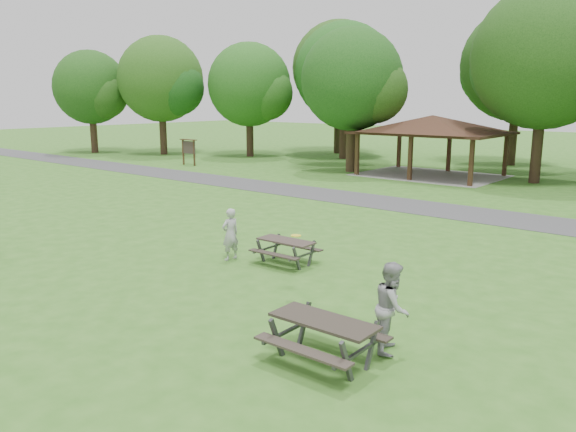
{
  "coord_description": "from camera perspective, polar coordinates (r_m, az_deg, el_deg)",
  "views": [
    {
      "loc": [
        11.56,
        -8.71,
        4.77
      ],
      "look_at": [
        1.0,
        4.0,
        1.3
      ],
      "focal_mm": 35.0,
      "sensor_mm": 36.0,
      "label": 1
    }
  ],
  "objects": [
    {
      "name": "picnic_table_middle",
      "position": [
        16.41,
        -0.21,
        -3.04
      ],
      "size": [
        1.77,
        1.44,
        0.75
      ],
      "color": "#322924",
      "rests_on": "ground"
    },
    {
      "name": "notice_board",
      "position": [
        41.49,
        -10.07,
        6.9
      ],
      "size": [
        1.6,
        0.3,
        1.88
      ],
      "color": "#3A2415",
      "rests_on": "ground"
    },
    {
      "name": "frisbee_in_flight",
      "position": [
        13.47,
        0.81,
        -2.0
      ],
      "size": [
        0.31,
        0.31,
        0.02
      ],
      "color": "yellow",
      "rests_on": "ground"
    },
    {
      "name": "tree_flank_left",
      "position": [
        53.28,
        -19.34,
        12.03
      ],
      "size": [
        6.72,
        6.4,
        8.93
      ],
      "color": "#331F16",
      "rests_on": "ground"
    },
    {
      "name": "frisbee_catcher",
      "position": [
        10.99,
        10.56,
        -9.07
      ],
      "size": [
        0.95,
        1.05,
        1.77
      ],
      "primitive_type": "imported",
      "rotation": [
        0.0,
        0.0,
        1.98
      ],
      "color": "#969698",
      "rests_on": "ground"
    },
    {
      "name": "asphalt_path",
      "position": [
        25.92,
        12.53,
        1.0
      ],
      "size": [
        120.0,
        3.2,
        0.02
      ],
      "primitive_type": "cube",
      "color": "#404042",
      "rests_on": "ground"
    },
    {
      "name": "tree_deep_a",
      "position": [
        50.16,
        5.27,
        14.51
      ],
      "size": [
        8.4,
        8.0,
        11.38
      ],
      "color": "black",
      "rests_on": "ground"
    },
    {
      "name": "frisbee_thrower",
      "position": [
        16.85,
        -5.88,
        -1.86
      ],
      "size": [
        0.47,
        0.63,
        1.58
      ],
      "primitive_type": "imported",
      "rotation": [
        0.0,
        0.0,
        -1.74
      ],
      "color": "#AAAAAC",
      "rests_on": "ground"
    },
    {
      "name": "tree_row_c",
      "position": [
        45.56,
        5.88,
        14.03
      ],
      "size": [
        8.19,
        7.8,
        10.67
      ],
      "color": "#311E15",
      "rests_on": "ground"
    },
    {
      "name": "tree_row_a",
      "position": [
        50.04,
        -12.7,
        13.17
      ],
      "size": [
        7.56,
        7.2,
        9.97
      ],
      "color": "#301F15",
      "rests_on": "ground"
    },
    {
      "name": "tree_deep_b",
      "position": [
        43.9,
        22.5,
        13.75
      ],
      "size": [
        8.4,
        8.0,
        11.13
      ],
      "color": "black",
      "rests_on": "ground"
    },
    {
      "name": "tree_row_d",
      "position": [
        37.36,
        6.65,
        13.32
      ],
      "size": [
        6.93,
        6.6,
        9.27
      ],
      "color": "#312216",
      "rests_on": "ground"
    },
    {
      "name": "pavilion",
      "position": [
        36.26,
        14.44,
        8.8
      ],
      "size": [
        8.6,
        7.01,
        3.76
      ],
      "color": "#362413",
      "rests_on": "ground"
    },
    {
      "name": "tree_row_e",
      "position": [
        35.09,
        24.81,
        14.09
      ],
      "size": [
        8.4,
        8.0,
        11.02
      ],
      "color": "black",
      "rests_on": "ground"
    },
    {
      "name": "picnic_table_far",
      "position": [
        10.44,
        3.65,
        -11.47
      ],
      "size": [
        2.02,
        1.65,
        0.87
      ],
      "color": "#29231D",
      "rests_on": "ground"
    },
    {
      "name": "ground",
      "position": [
        15.24,
        -12.69,
        -6.68
      ],
      "size": [
        160.0,
        160.0,
        0.0
      ],
      "primitive_type": "plane",
      "color": "#356D1F",
      "rests_on": "ground"
    },
    {
      "name": "tree_row_b",
      "position": [
        47.2,
        -3.86,
        12.93
      ],
      "size": [
        7.14,
        6.8,
        9.28
      ],
      "color": "black",
      "rests_on": "ground"
    }
  ]
}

